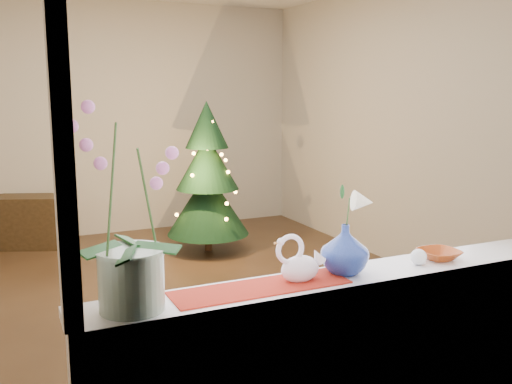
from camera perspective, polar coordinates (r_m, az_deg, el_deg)
ground at (r=4.72m, az=-7.89°, el=-10.65°), size 5.00×5.00×0.00m
wall_back at (r=6.86m, az=-14.39°, el=7.10°), size 4.50×0.10×2.70m
wall_front at (r=2.18m, az=11.09°, el=1.71°), size 4.50×0.10×2.70m
wall_right at (r=5.52m, az=14.81°, el=6.46°), size 0.10×5.00×2.70m
windowsill at (r=2.38m, az=8.87°, el=-8.64°), size 2.20×0.26×0.04m
window_frame at (r=2.18m, az=10.93°, el=10.96°), size 2.22×0.06×1.60m
runner at (r=2.20m, az=0.50°, el=-9.51°), size 0.70×0.20×0.01m
orchid_pot at (r=1.94m, az=-12.63°, el=-1.59°), size 0.28×0.28×0.71m
swan at (r=2.25m, az=4.44°, el=-6.67°), size 0.24×0.17×0.19m
blue_vase at (r=2.36m, az=8.89°, el=-5.31°), size 0.29×0.29×0.24m
lily at (r=2.32m, az=9.03°, el=-0.37°), size 0.13×0.07×0.18m
paperweight at (r=2.57m, az=15.96°, el=-6.27°), size 0.09×0.09×0.07m
amber_dish at (r=2.68m, az=17.84°, el=-6.03°), size 0.16×0.16×0.04m
xmas_tree at (r=5.94m, az=-4.88°, el=1.49°), size 1.06×1.06×1.57m
side_table at (r=6.61m, az=-21.81°, el=-2.78°), size 0.83×0.62×0.56m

